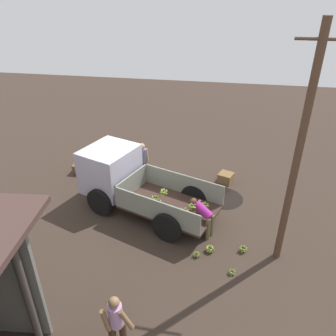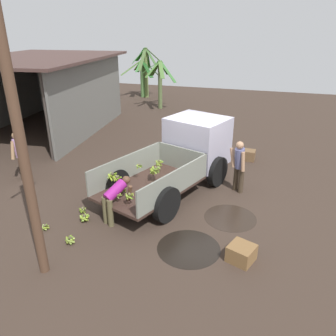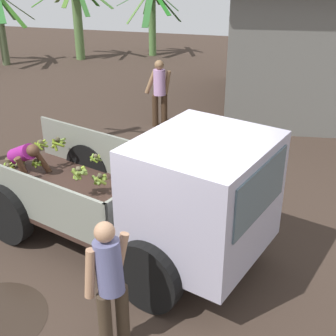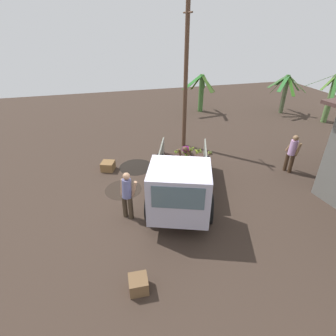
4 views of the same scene
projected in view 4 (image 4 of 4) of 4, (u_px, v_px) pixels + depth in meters
name	position (u px, v px, depth m)	size (l,w,h in m)	color
ground	(173.00, 213.00, 8.96)	(36.00, 36.00, 0.00)	#392C23
mud_patch_0	(136.00, 167.00, 11.77)	(1.51, 1.51, 0.01)	black
mud_patch_1	(123.00, 189.00, 10.22)	(1.43, 1.43, 0.01)	black
cargo_truck	(180.00, 187.00, 8.42)	(5.13, 3.36, 2.08)	#3A2720
utility_pole	(186.00, 81.00, 12.15)	(1.12, 0.20, 6.48)	#503627
banana_palm_0	(331.00, 98.00, 16.13)	(2.92, 1.88, 2.98)	#587A41
banana_palm_1	(201.00, 92.00, 18.19)	(2.46, 2.45, 2.55)	#3F6C31
banana_palm_6	(285.00, 92.00, 17.85)	(2.48, 2.45, 2.58)	#505E3D
person_foreground_visitor	(127.00, 194.00, 8.39)	(0.51, 0.59, 1.67)	#3E3123
person_worker_loading	(186.00, 153.00, 11.39)	(0.91, 0.77, 1.19)	brown
person_bystander_near_shed	(292.00, 152.00, 11.01)	(0.67, 0.43, 1.67)	#402C1D
banana_bunch_on_ground_0	(200.00, 160.00, 12.12)	(0.28, 0.27, 0.21)	#4C4531
banana_bunch_on_ground_1	(209.00, 163.00, 11.89)	(0.21, 0.20, 0.18)	brown
banana_bunch_on_ground_2	(210.00, 152.00, 12.87)	(0.20, 0.21, 0.16)	brown
banana_bunch_on_ground_3	(190.00, 151.00, 12.90)	(0.26, 0.26, 0.20)	#453E2D
wooden_crate_0	(108.00, 166.00, 11.46)	(0.53, 0.53, 0.38)	brown
wooden_crate_1	(138.00, 284.00, 6.35)	(0.46, 0.46, 0.39)	brown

